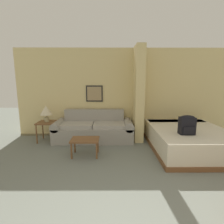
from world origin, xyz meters
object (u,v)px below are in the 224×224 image
coffee_table (85,141)px  backpack (187,125)px  table_lamp (46,111)px  couch (94,129)px  bed (188,139)px

coffee_table → backpack: 2.26m
coffee_table → table_lamp: size_ratio=1.38×
table_lamp → backpack: (3.41, -1.08, -0.11)m
couch → coffee_table: 1.06m
couch → bed: couch is taller
backpack → bed: bearing=60.8°
couch → backpack: bearing=-28.6°
table_lamp → backpack: bearing=-17.6°
coffee_table → bed: (2.47, 0.35, -0.07)m
couch → backpack: backpack is taller
couch → coffee_table: couch is taller
coffee_table → couch: bearing=85.0°
coffee_table → table_lamp: (-1.19, 0.98, 0.52)m
table_lamp → backpack: 3.58m
coffee_table → bed: bearing=8.1°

